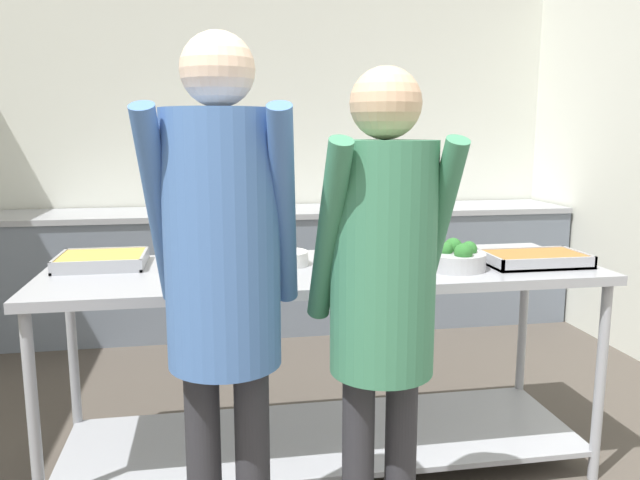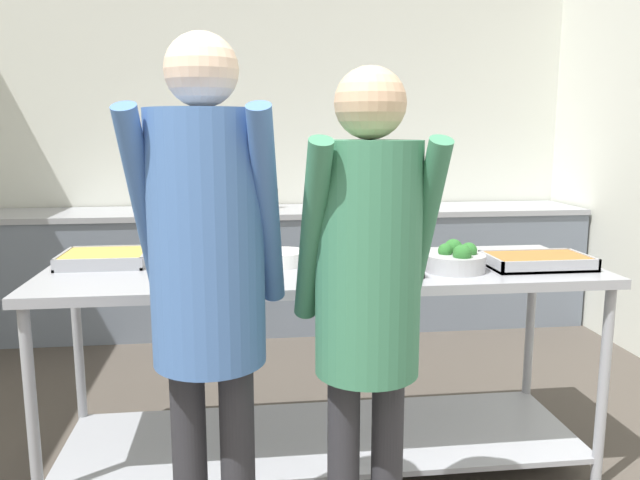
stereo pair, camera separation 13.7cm
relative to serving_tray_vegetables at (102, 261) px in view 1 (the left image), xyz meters
The scene contains 12 objects.
wall_rear 2.46m from the serving_tray_vegetables, 69.01° to the left, with size 4.83×0.06×2.65m.
back_counter 2.14m from the serving_tray_vegetables, 65.37° to the left, with size 4.67×0.65×0.91m.
serving_counter 1.02m from the serving_tray_vegetables, 10.31° to the right, with size 2.36×0.78×0.92m.
serving_tray_vegetables is the anchor object (origin of this frame).
sauce_pan 0.46m from the serving_tray_vegetables, 21.40° to the right, with size 0.41×0.27×0.09m.
plate_stack 0.78m from the serving_tray_vegetables, ahead, with size 0.23×0.23×0.06m.
serving_tray_greens 1.16m from the serving_tray_vegetables, 14.45° to the right, with size 0.40×0.31×0.05m.
broccoli_bowl 1.52m from the serving_tray_vegetables, 12.11° to the right, with size 0.26×0.26×0.12m.
serving_tray_roast 1.89m from the serving_tray_vegetables, ahead, with size 0.43×0.26×0.05m.
guest_serving_left 1.40m from the serving_tray_vegetables, 45.55° to the right, with size 0.43×0.35×1.68m.
guest_serving_right 1.10m from the serving_tray_vegetables, 62.59° to the right, with size 0.48×0.40×1.77m.
water_bottle 2.15m from the serving_tray_vegetables, 66.98° to the left, with size 0.08×0.08×0.22m.
Camera 1 is at (-0.40, -0.85, 1.49)m, focal length 35.00 mm.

